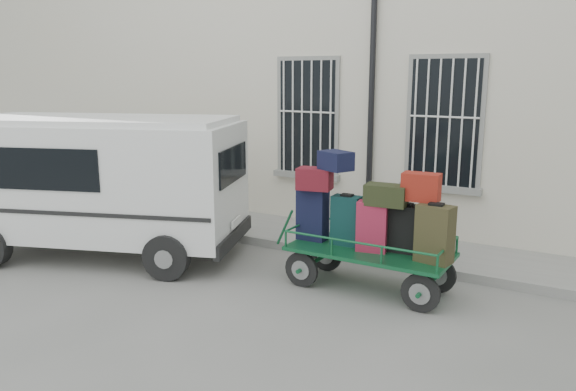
# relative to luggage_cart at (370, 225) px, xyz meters

# --- Properties ---
(ground) EXTENTS (80.00, 80.00, 0.00)m
(ground) POSITION_rel_luggage_cart_xyz_m (-1.97, -0.38, -0.97)
(ground) COLOR slate
(ground) RESTS_ON ground
(building) EXTENTS (24.00, 5.15, 6.00)m
(building) POSITION_rel_luggage_cart_xyz_m (-1.97, 5.12, 2.03)
(building) COLOR beige
(building) RESTS_ON ground
(sidewalk) EXTENTS (24.00, 1.70, 0.15)m
(sidewalk) POSITION_rel_luggage_cart_xyz_m (-1.97, 1.82, -0.89)
(sidewalk) COLOR gray
(sidewalk) RESTS_ON ground
(luggage_cart) EXTENTS (2.79, 1.11, 2.01)m
(luggage_cart) POSITION_rel_luggage_cart_xyz_m (0.00, 0.00, 0.00)
(luggage_cart) COLOR black
(luggage_cart) RESTS_ON ground
(van) EXTENTS (5.10, 3.40, 2.39)m
(van) POSITION_rel_luggage_cart_xyz_m (-4.60, -0.74, 0.40)
(van) COLOR white
(van) RESTS_ON ground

